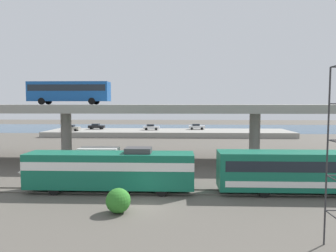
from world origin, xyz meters
The scene contains 14 objects.
ground_plane centered at (0.00, 0.00, 0.00)m, with size 260.00×260.00×0.00m, color #565149.
rail_strip_near centered at (0.00, 3.25, 0.06)m, with size 110.00×0.12×0.12m, color #59544C.
rail_strip_far centered at (0.00, 4.75, 0.06)m, with size 110.00×0.12×0.12m, color #59544C.
train_locomotive centered at (-4.34, 4.00, 2.19)m, with size 16.60×3.04×4.18m.
highway_overpass centered at (0.00, 20.00, 7.34)m, with size 96.00×11.75×8.08m.
transit_bus_on_overpass centered at (-13.64, 21.70, 10.14)m, with size 12.00×2.68×3.40m.
service_truck_west centered at (-5.74, 11.64, 1.64)m, with size 6.80×2.46×3.04m.
pier_parking_lot centered at (0.00, 55.00, 0.66)m, with size 61.65×13.04×1.33m, color gray.
parked_car_0 centered at (7.42, 57.86, 2.10)m, with size 4.28×1.83×1.50m.
parked_car_1 centered at (-19.47, 57.97, 2.10)m, with size 4.26×1.83×1.50m.
parked_car_2 centered at (-4.49, 55.84, 2.10)m, with size 4.14×1.82×1.50m.
parked_car_3 centered at (-24.43, 52.64, 2.10)m, with size 4.05×1.95×1.50m.
harbor_water centered at (0.00, 78.00, 0.00)m, with size 140.00×36.00×0.01m, color navy.
shrub_right centered at (-1.71, -1.59, 0.94)m, with size 1.88×1.88×1.88m, color #2E7627.
Camera 1 is at (2.91, -24.32, 8.28)m, focal length 33.15 mm.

